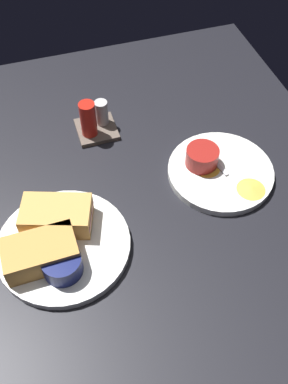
% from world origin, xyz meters
% --- Properties ---
extents(ground_plane, '(1.10, 1.10, 0.03)m').
position_xyz_m(ground_plane, '(0.00, 0.00, -0.01)').
color(ground_plane, black).
extents(plate_sandwich_main, '(0.25, 0.25, 0.02)m').
position_xyz_m(plate_sandwich_main, '(-0.08, -0.06, 0.01)').
color(plate_sandwich_main, white).
rests_on(plate_sandwich_main, ground_plane).
extents(sandwich_half_near, '(0.15, 0.11, 0.05)m').
position_xyz_m(sandwich_half_near, '(-0.08, -0.01, 0.04)').
color(sandwich_half_near, tan).
rests_on(sandwich_half_near, plate_sandwich_main).
extents(sandwich_half_far, '(0.13, 0.08, 0.05)m').
position_xyz_m(sandwich_half_far, '(-0.12, -0.08, 0.04)').
color(sandwich_half_far, '#C68C42').
rests_on(sandwich_half_far, plate_sandwich_main).
extents(ramekin_dark_sauce, '(0.07, 0.07, 0.04)m').
position_xyz_m(ramekin_dark_sauce, '(-0.09, -0.12, 0.04)').
color(ramekin_dark_sauce, '#0C144C').
rests_on(ramekin_dark_sauce, plate_sandwich_main).
extents(spoon_by_dark_ramekin, '(0.04, 0.10, 0.01)m').
position_xyz_m(spoon_by_dark_ramekin, '(-0.10, -0.06, 0.02)').
color(spoon_by_dark_ramekin, silver).
rests_on(spoon_by_dark_ramekin, plate_sandwich_main).
extents(plate_chips_companion, '(0.22, 0.22, 0.02)m').
position_xyz_m(plate_chips_companion, '(0.27, 0.02, 0.01)').
color(plate_chips_companion, white).
rests_on(plate_chips_companion, ground_plane).
extents(ramekin_light_gravy, '(0.07, 0.07, 0.04)m').
position_xyz_m(ramekin_light_gravy, '(0.24, 0.05, 0.04)').
color(ramekin_light_gravy, maroon).
rests_on(ramekin_light_gravy, plate_chips_companion).
extents(spoon_by_gravy_ramekin, '(0.04, 0.10, 0.01)m').
position_xyz_m(spoon_by_gravy_ramekin, '(0.26, 0.07, 0.02)').
color(spoon_by_gravy_ramekin, silver).
rests_on(spoon_by_gravy_ramekin, plate_chips_companion).
extents(plantain_chip_scatter, '(0.14, 0.18, 0.01)m').
position_xyz_m(plantain_chip_scatter, '(0.27, 0.01, 0.02)').
color(plantain_chip_scatter, gold).
rests_on(plantain_chip_scatter, plate_chips_companion).
extents(condiment_caddy, '(0.09, 0.09, 0.10)m').
position_xyz_m(condiment_caddy, '(0.05, 0.23, 0.03)').
color(condiment_caddy, brown).
rests_on(condiment_caddy, ground_plane).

